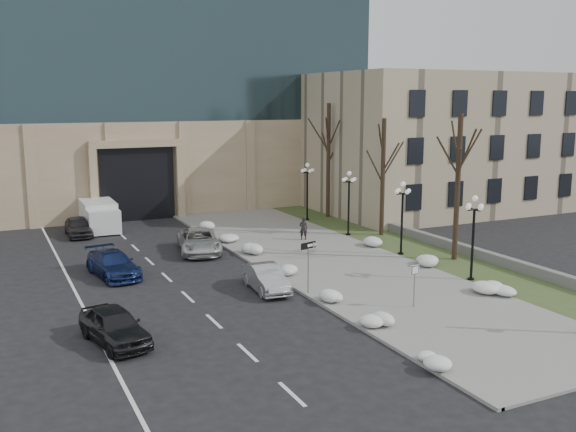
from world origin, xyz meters
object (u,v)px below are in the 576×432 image
(keep_sign, at_px, (415,277))
(one_way_sign, at_px, (311,251))
(car_b, at_px, (266,278))
(lamppost_c, at_px, (349,194))
(car_d, at_px, (199,241))
(car_e, at_px, (78,226))
(box_truck, at_px, (98,215))
(car_c, at_px, (113,264))
(lamppost_d, at_px, (307,184))
(car_a, at_px, (114,326))
(lamppost_b, at_px, (402,208))
(lamppost_a, at_px, (474,226))
(pedestrian, at_px, (303,228))

(keep_sign, bearing_deg, one_way_sign, 126.56)
(car_b, xyz_separation_m, lamppost_c, (10.80, 9.71, 2.39))
(car_d, bearing_deg, car_e, 137.87)
(box_truck, relative_size, lamppost_c, 1.42)
(car_b, distance_m, car_e, 19.53)
(car_c, height_order, one_way_sign, one_way_sign)
(car_e, distance_m, lamppost_d, 17.94)
(box_truck, bearing_deg, car_a, -97.20)
(keep_sign, bearing_deg, car_b, 129.19)
(car_c, distance_m, car_d, 6.99)
(lamppost_d, bearing_deg, lamppost_b, -90.00)
(car_b, bearing_deg, car_e, 114.60)
(car_d, relative_size, keep_sign, 2.51)
(car_d, distance_m, lamppost_a, 17.32)
(car_c, xyz_separation_m, car_d, (6.12, 3.38, 0.05))
(lamppost_d, bearing_deg, pedestrian, -119.35)
(car_d, distance_m, one_way_sign, 11.59)
(keep_sign, bearing_deg, lamppost_b, 55.70)
(car_d, bearing_deg, car_c, -139.41)
(car_b, relative_size, lamppost_b, 0.87)
(car_a, distance_m, pedestrian, 20.73)
(pedestrian, xyz_separation_m, lamppost_b, (3.70, -6.42, 2.16))
(keep_sign, height_order, lamppost_b, lamppost_b)
(car_a, height_order, keep_sign, keep_sign)
(lamppost_a, distance_m, lamppost_b, 6.50)
(car_b, xyz_separation_m, box_truck, (-5.05, 20.53, 0.36))
(car_b, bearing_deg, lamppost_b, 20.59)
(car_e, height_order, lamppost_a, lamppost_a)
(pedestrian, bearing_deg, one_way_sign, 89.48)
(car_d, xyz_separation_m, lamppost_c, (11.32, 0.10, 2.32))
(car_b, height_order, lamppost_d, lamppost_d)
(keep_sign, relative_size, lamppost_a, 0.46)
(car_e, distance_m, lamppost_b, 23.34)
(car_c, bearing_deg, car_a, -108.92)
(lamppost_c, bearing_deg, car_e, 154.11)
(box_truck, distance_m, keep_sign, 28.24)
(car_b, xyz_separation_m, one_way_sign, (1.77, -1.65, 1.61))
(car_e, distance_m, lamppost_c, 19.77)
(box_truck, xyz_separation_m, lamppost_a, (15.85, -23.82, 2.03))
(car_c, distance_m, one_way_sign, 11.63)
(car_a, xyz_separation_m, lamppost_d, (19.30, 20.23, 2.33))
(lamppost_c, bearing_deg, one_way_sign, -128.49)
(lamppost_b, bearing_deg, lamppost_a, -90.00)
(keep_sign, distance_m, lamppost_d, 22.80)
(one_way_sign, distance_m, keep_sign, 5.38)
(car_c, bearing_deg, lamppost_c, 2.66)
(lamppost_d, bearing_deg, car_b, -123.67)
(pedestrian, relative_size, lamppost_a, 0.33)
(one_way_sign, xyz_separation_m, lamppost_b, (9.03, 4.86, 0.79))
(car_b, distance_m, lamppost_a, 11.54)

